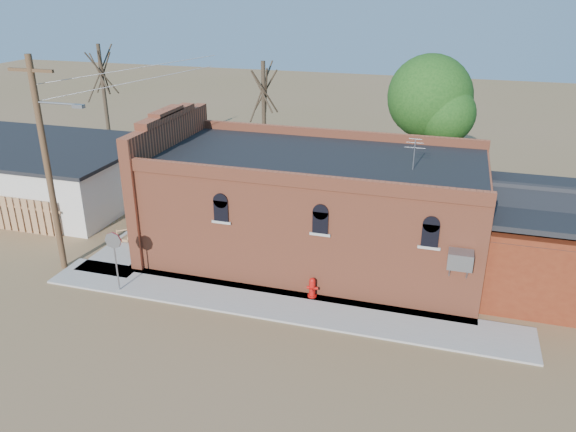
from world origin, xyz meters
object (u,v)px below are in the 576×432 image
(stop_sign, at_px, (114,246))
(utility_pole, at_px, (48,162))
(brick_bar, at_px, (309,206))
(trash_barrel, at_px, (155,239))
(fire_hydrant, at_px, (312,287))

(stop_sign, bearing_deg, utility_pole, 179.82)
(brick_bar, distance_m, trash_barrel, 7.34)
(brick_bar, xyz_separation_m, fire_hydrant, (1.14, -3.70, -1.86))
(utility_pole, bearing_deg, trash_barrel, 44.25)
(stop_sign, bearing_deg, brick_bar, 58.09)
(brick_bar, relative_size, utility_pole, 1.82)
(fire_hydrant, distance_m, stop_sign, 7.88)
(utility_pole, bearing_deg, stop_sign, -18.13)
(stop_sign, bearing_deg, fire_hydrant, 30.67)
(brick_bar, height_order, fire_hydrant, brick_bar)
(utility_pole, distance_m, stop_sign, 4.50)
(brick_bar, relative_size, trash_barrel, 19.63)
(trash_barrel, bearing_deg, fire_hydrant, -15.07)
(brick_bar, relative_size, fire_hydrant, 20.04)
(utility_pole, xyz_separation_m, stop_sign, (3.38, -1.11, -2.76))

